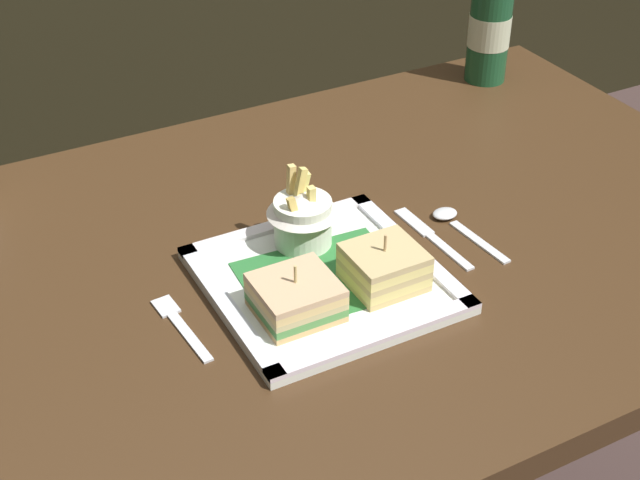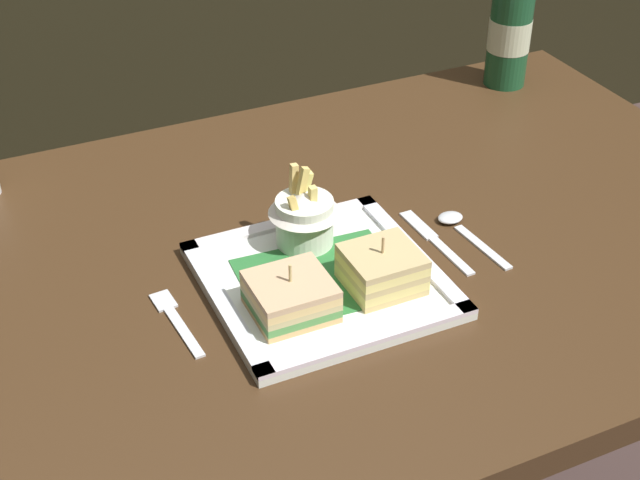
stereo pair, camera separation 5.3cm
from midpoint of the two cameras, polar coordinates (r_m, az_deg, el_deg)
The scene contains 9 objects.
dining_table at distance 1.24m, azimuth 1.14°, elevation -4.22°, with size 1.30×0.82×0.73m.
square_plate at distance 1.12m, azimuth 1.46°, elevation -2.56°, with size 0.27×0.27×0.02m.
sandwich_half_left at distance 1.05m, azimuth -0.39°, elevation -3.56°, with size 0.09×0.09×0.07m.
sandwich_half_right at distance 1.09m, azimuth 5.26°, elevation -1.85°, with size 0.09×0.08×0.07m.
fries_cup at distance 1.15m, azimuth 0.34°, elevation 1.65°, with size 0.09×0.09×0.11m.
beer_bottle at distance 1.61m, azimuth 12.72°, elevation 12.84°, with size 0.07×0.07×0.27m.
fork at distance 1.08m, azimuth -7.62°, elevation -4.90°, with size 0.03×0.13×0.00m.
knife at distance 1.21m, azimuth 8.31°, elevation 0.05°, with size 0.02×0.16×0.00m.
spoon at distance 1.23m, azimuth 9.88°, elevation 0.86°, with size 0.04×0.14×0.01m.
Camera 2 is at (-0.40, -0.88, 1.41)m, focal length 51.39 mm.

